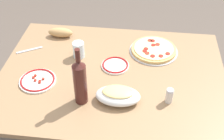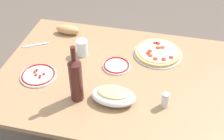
% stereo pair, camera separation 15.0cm
% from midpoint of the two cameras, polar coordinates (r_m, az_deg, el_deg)
% --- Properties ---
extents(dining_table, '(1.34, 1.01, 0.72)m').
position_cam_midpoint_polar(dining_table, '(1.86, 2.31, -3.29)').
color(dining_table, '#93704C').
rests_on(dining_table, ground).
extents(pepperoni_pizza, '(0.31, 0.31, 0.03)m').
position_cam_midpoint_polar(pepperoni_pizza, '(1.96, 10.85, 3.19)').
color(pepperoni_pizza, '#B7B7BC').
rests_on(pepperoni_pizza, dining_table).
extents(baked_pasta_dish, '(0.24, 0.15, 0.08)m').
position_cam_midpoint_polar(baked_pasta_dish, '(1.60, 2.95, -4.89)').
color(baked_pasta_dish, white).
rests_on(baked_pasta_dish, dining_table).
extents(wine_bottle, '(0.07, 0.07, 0.34)m').
position_cam_midpoint_polar(wine_bottle, '(1.55, -4.14, -1.73)').
color(wine_bottle, '#471E19').
rests_on(wine_bottle, dining_table).
extents(water_glass, '(0.07, 0.07, 0.10)m').
position_cam_midpoint_polar(water_glass, '(1.91, -3.45, 4.16)').
color(water_glass, silver).
rests_on(water_glass, dining_table).
extents(side_plate_near, '(0.17, 0.17, 0.02)m').
position_cam_midpoint_polar(side_plate_near, '(1.83, 3.19, 0.77)').
color(side_plate_near, white).
rests_on(side_plate_near, dining_table).
extents(side_plate_far, '(0.21, 0.21, 0.02)m').
position_cam_midpoint_polar(side_plate_far, '(1.80, -11.49, -1.01)').
color(side_plate_far, white).
rests_on(side_plate_far, dining_table).
extents(bread_loaf, '(0.17, 0.07, 0.06)m').
position_cam_midpoint_polar(bread_loaf, '(2.13, -6.38, 7.55)').
color(bread_loaf, tan).
rests_on(bread_loaf, dining_table).
extents(spice_shaker, '(0.04, 0.04, 0.09)m').
position_cam_midpoint_polar(spice_shaker, '(1.60, 12.69, -5.69)').
color(spice_shaker, silver).
rests_on(spice_shaker, dining_table).
extents(fork_left, '(0.15, 0.10, 0.00)m').
position_cam_midpoint_polar(fork_left, '(2.06, -12.24, 4.61)').
color(fork_left, '#B7B7BC').
rests_on(fork_left, dining_table).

